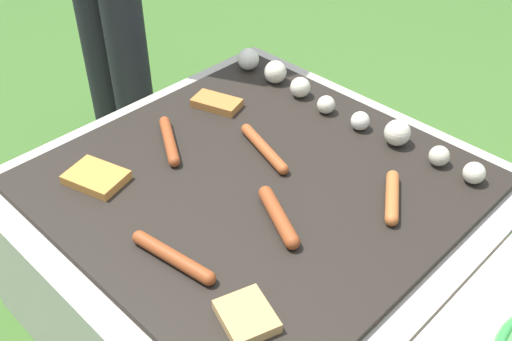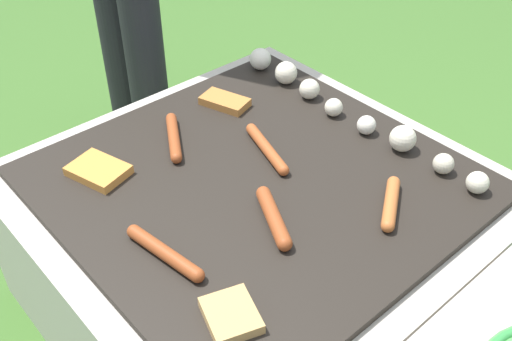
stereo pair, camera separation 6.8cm
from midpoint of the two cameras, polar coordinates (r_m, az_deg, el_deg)
name	(u,v)px [view 2 (the right image)]	position (r m, az deg, el deg)	size (l,w,h in m)	color
ground_plane	(256,303)	(1.56, 1.28, -12.50)	(14.00, 14.00, 0.00)	#3D6628
grill	(256,247)	(1.41, 1.39, -7.29)	(0.91, 0.91, 0.41)	#B2AA9E
sausage_front_center	(174,137)	(1.37, -6.44, 3.14)	(0.16, 0.11, 0.03)	#93421E
sausage_front_right	(273,217)	(1.15, 3.36, -4.51)	(0.16, 0.09, 0.03)	#93421E
sausage_mid_right	(267,149)	(1.33, 2.49, 2.07)	(0.19, 0.08, 0.02)	#A34C23
sausage_mid_left	(391,203)	(1.22, 14.28, -3.08)	(0.10, 0.14, 0.03)	#B7602D
sausage_back_center	(164,253)	(1.10, -6.95, -7.81)	(0.19, 0.05, 0.03)	#93421E
bread_slice_left	(231,315)	(1.00, -0.41, -13.68)	(0.12, 0.11, 0.02)	tan
bread_slice_center	(99,170)	(1.31, -13.34, -0.03)	(0.14, 0.12, 0.02)	#D18438
bread_slice_right	(225,102)	(1.50, -1.68, 6.55)	(0.13, 0.10, 0.02)	#B27033
mushroom_row	(340,105)	(1.47, 9.29, 6.16)	(0.73, 0.07, 0.06)	silver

